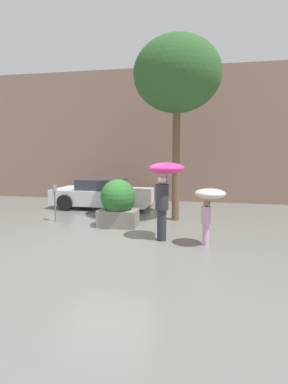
# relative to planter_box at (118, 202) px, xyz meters

# --- Properties ---
(ground_plane) EXTENTS (40.00, 40.00, 0.00)m
(ground_plane) POSITION_rel_planter_box_xyz_m (0.18, -1.32, -0.75)
(ground_plane) COLOR slate
(building_facade) EXTENTS (18.00, 0.30, 6.00)m
(building_facade) POSITION_rel_planter_box_xyz_m (0.18, 5.18, 2.25)
(building_facade) COLOR #8C6B5B
(building_facade) RESTS_ON ground
(planter_box) EXTENTS (1.18, 1.07, 1.46)m
(planter_box) POSITION_rel_planter_box_xyz_m (0.00, 0.00, 0.00)
(planter_box) COLOR gray
(planter_box) RESTS_ON ground
(person_adult) EXTENTS (0.90, 0.90, 2.01)m
(person_adult) POSITION_rel_planter_box_xyz_m (1.57, -1.12, 0.78)
(person_adult) COLOR #2D2D33
(person_adult) RESTS_ON ground
(person_child) EXTENTS (0.74, 0.74, 1.41)m
(person_child) POSITION_rel_planter_box_xyz_m (2.68, -1.45, 0.39)
(person_child) COLOR #D199B7
(person_child) RESTS_ON ground
(parked_car_near) EXTENTS (3.98, 2.17, 1.19)m
(parked_car_near) POSITION_rel_planter_box_xyz_m (-1.47, 2.89, -0.18)
(parked_car_near) COLOR silver
(parked_car_near) RESTS_ON ground
(street_tree) EXTENTS (2.78, 2.78, 5.89)m
(street_tree) POSITION_rel_planter_box_xyz_m (1.64, 1.22, 3.92)
(street_tree) COLOR brown
(street_tree) RESTS_ON ground
(parking_meter) EXTENTS (0.14, 0.14, 1.20)m
(parking_meter) POSITION_rel_planter_box_xyz_m (-2.22, 0.27, 0.12)
(parking_meter) COLOR #595B60
(parking_meter) RESTS_ON ground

